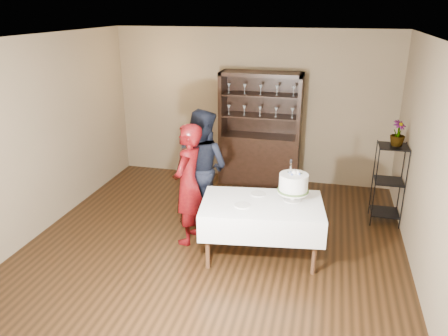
# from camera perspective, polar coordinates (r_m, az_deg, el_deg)

# --- Properties ---
(floor) EXTENTS (5.00, 5.00, 0.00)m
(floor) POSITION_cam_1_polar(r_m,az_deg,el_deg) (6.09, -0.99, -9.60)
(floor) COLOR black
(floor) RESTS_ON ground
(ceiling) EXTENTS (5.00, 5.00, 0.00)m
(ceiling) POSITION_cam_1_polar(r_m,az_deg,el_deg) (5.27, -1.17, 16.67)
(ceiling) COLOR silver
(ceiling) RESTS_ON back_wall
(back_wall) EXTENTS (5.00, 0.02, 2.70)m
(back_wall) POSITION_cam_1_polar(r_m,az_deg,el_deg) (7.89, 3.66, 8.03)
(back_wall) COLOR #726249
(back_wall) RESTS_ON floor
(wall_left) EXTENTS (0.02, 5.00, 2.70)m
(wall_left) POSITION_cam_1_polar(r_m,az_deg,el_deg) (6.61, -22.56, 4.00)
(wall_left) COLOR #726249
(wall_left) RESTS_ON floor
(wall_right) EXTENTS (0.02, 5.00, 2.70)m
(wall_right) POSITION_cam_1_polar(r_m,az_deg,el_deg) (5.48, 25.09, 0.39)
(wall_right) COLOR #726249
(wall_right) RESTS_ON floor
(china_hutch) EXTENTS (1.40, 0.48, 2.00)m
(china_hutch) POSITION_cam_1_polar(r_m,az_deg,el_deg) (7.80, 4.66, 2.64)
(china_hutch) COLOR black
(china_hutch) RESTS_ON floor
(plant_etagere) EXTENTS (0.42, 0.42, 1.20)m
(plant_etagere) POSITION_cam_1_polar(r_m,az_deg,el_deg) (6.79, 20.70, -1.59)
(plant_etagere) COLOR black
(plant_etagere) RESTS_ON floor
(cake_table) EXTENTS (1.62, 1.13, 0.75)m
(cake_table) POSITION_cam_1_polar(r_m,az_deg,el_deg) (5.53, 4.95, -6.21)
(cake_table) COLOR white
(cake_table) RESTS_ON floor
(woman) EXTENTS (0.46, 0.64, 1.66)m
(woman) POSITION_cam_1_polar(r_m,az_deg,el_deg) (5.79, -4.69, -2.15)
(woman) COLOR #3D050B
(woman) RESTS_ON floor
(man) EXTENTS (1.01, 0.90, 1.72)m
(man) POSITION_cam_1_polar(r_m,az_deg,el_deg) (6.29, -2.89, 0.07)
(man) COLOR black
(man) RESTS_ON floor
(cake) EXTENTS (0.40, 0.40, 0.55)m
(cake) POSITION_cam_1_polar(r_m,az_deg,el_deg) (5.48, 9.06, -2.08)
(cake) COLOR silver
(cake) RESTS_ON cake_table
(plate_near) EXTENTS (0.26, 0.26, 0.01)m
(plate_near) POSITION_cam_1_polar(r_m,az_deg,el_deg) (5.36, 2.42, -4.88)
(plate_near) COLOR silver
(plate_near) RESTS_ON cake_table
(plate_far) EXTENTS (0.21, 0.21, 0.01)m
(plate_far) POSITION_cam_1_polar(r_m,az_deg,el_deg) (5.68, 4.48, -3.39)
(plate_far) COLOR silver
(plate_far) RESTS_ON cake_table
(potted_plant) EXTENTS (0.29, 0.29, 0.36)m
(potted_plant) POSITION_cam_1_polar(r_m,az_deg,el_deg) (6.59, 21.77, 4.23)
(potted_plant) COLOR #486630
(potted_plant) RESTS_ON plant_etagere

